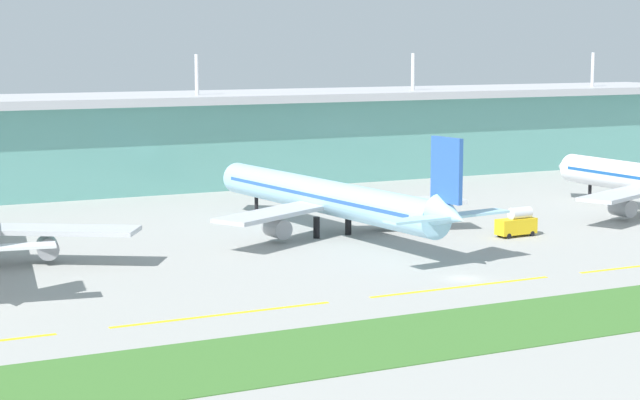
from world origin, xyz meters
name	(u,v)px	position (x,y,z in m)	size (l,w,h in m)	color
ground_plane	(464,279)	(0.00, 0.00, 0.00)	(600.00, 600.00, 0.00)	#9E9E99
terminal_building	(190,139)	(0.00, 112.80, 10.66)	(288.00, 34.00, 29.91)	#5B9E93
airliner_middle	(328,197)	(-1.36, 39.27, 6.46)	(48.48, 72.04, 18.90)	#9ED1EA
taxiway_stripe_mid_west	(224,314)	(-37.00, -4.18, 0.02)	(28.00, 0.70, 0.04)	yellow
taxiway_stripe_centre	(462,287)	(-3.00, -4.18, 0.02)	(28.00, 0.70, 0.04)	yellow
grass_verge	(572,316)	(0.00, -23.10, 0.05)	(300.00, 18.00, 0.10)	#3D702D
fuel_truck	(517,223)	(26.71, 24.09, 2.26)	(7.34, 3.04, 4.95)	gold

